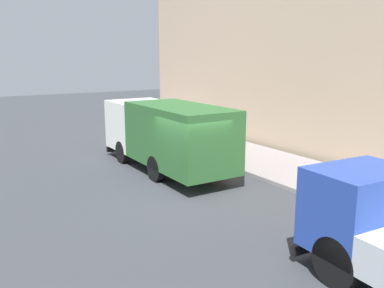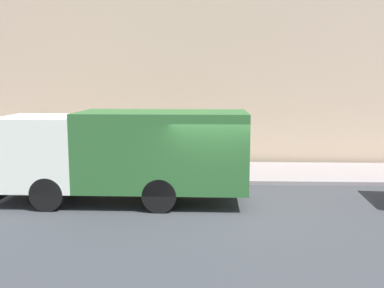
{
  "view_description": "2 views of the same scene",
  "coord_description": "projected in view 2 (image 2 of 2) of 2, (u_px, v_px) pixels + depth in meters",
  "views": [
    {
      "loc": [
        -7.11,
        -11.66,
        4.57
      ],
      "look_at": [
        1.28,
        1.62,
        1.22
      ],
      "focal_mm": 38.62,
      "sensor_mm": 36.0,
      "label": 1
    },
    {
      "loc": [
        -12.15,
        0.17,
        3.65
      ],
      "look_at": [
        1.3,
        0.72,
        1.7
      ],
      "focal_mm": 40.86,
      "sensor_mm": 36.0,
      "label": 2
    }
  ],
  "objects": [
    {
      "name": "large_utility_truck",
      "position": [
        125.0,
        151.0,
        13.1
      ],
      "size": [
        2.38,
        7.44,
        2.76
      ],
      "rotation": [
        0.0,
        0.0,
        -0.01
      ],
      "color": "white",
      "rests_on": "ground"
    },
    {
      "name": "pedestrian_standing",
      "position": [
        37.0,
        143.0,
        18.64
      ],
      "size": [
        0.49,
        0.49,
        1.69
      ],
      "rotation": [
        0.0,
        0.0,
        2.55
      ],
      "color": "black",
      "rests_on": "sidewalk"
    },
    {
      "name": "building_facade",
      "position": [
        214.0,
        49.0,
        18.94
      ],
      "size": [
        0.5,
        30.0,
        10.06
      ],
      "primitive_type": "cube",
      "color": "#C7AA8C",
      "rests_on": "ground"
    },
    {
      "name": "pedestrian_walking",
      "position": [
        89.0,
        150.0,
        16.71
      ],
      "size": [
        0.49,
        0.49,
        1.68
      ],
      "rotation": [
        0.0,
        0.0,
        5.82
      ],
      "color": "#3E374A",
      "rests_on": "sidewalk"
    },
    {
      "name": "sidewalk",
      "position": [
        214.0,
        172.0,
        17.32
      ],
      "size": [
        3.71,
        30.0,
        0.14
      ],
      "primitive_type": "cube",
      "color": "gray",
      "rests_on": "ground"
    },
    {
      "name": "ground",
      "position": [
        215.0,
        209.0,
        12.53
      ],
      "size": [
        80.0,
        80.0,
        0.0
      ],
      "primitive_type": "plane",
      "color": "#383B40"
    }
  ]
}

